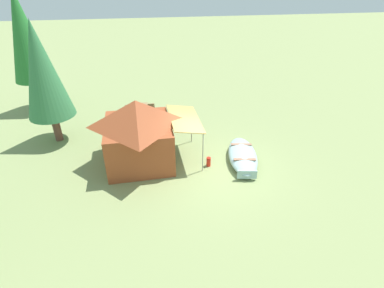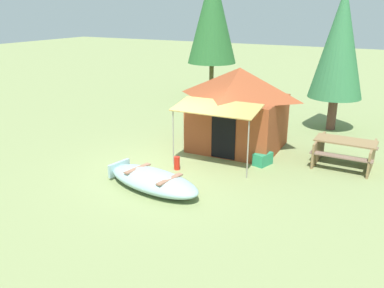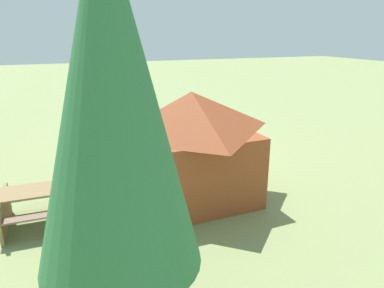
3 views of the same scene
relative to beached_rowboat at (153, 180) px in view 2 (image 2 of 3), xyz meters
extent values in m
plane|color=#839059|center=(-0.35, 1.33, -0.24)|extent=(80.00, 80.00, 0.00)
ellipsoid|color=#98BBBD|center=(0.01, 0.00, -0.01)|extent=(2.94, 1.60, 0.46)
ellipsoid|color=#354142|center=(0.01, 0.00, 0.03)|extent=(2.70, 1.42, 0.17)
cube|color=#95654E|center=(0.56, -0.10, 0.18)|extent=(0.29, 0.86, 0.04)
cube|color=#95654E|center=(-0.53, 0.10, 0.18)|extent=(0.29, 0.86, 0.04)
cube|color=#98BBBD|center=(-1.25, 0.23, 0.01)|extent=(0.21, 0.72, 0.35)
cube|color=#974424|center=(0.65, 4.03, 0.60)|extent=(2.77, 2.54, 1.69)
pyramid|color=#974424|center=(0.65, 4.03, 1.91)|extent=(2.99, 2.75, 0.93)
cube|color=black|center=(0.68, 2.79, 0.47)|extent=(0.76, 0.05, 1.35)
cube|color=tan|center=(0.70, 2.23, 1.49)|extent=(2.46, 1.21, 0.21)
cylinder|color=gray|center=(1.85, 1.78, 0.56)|extent=(0.04, 0.04, 1.60)
cylinder|color=gray|center=(-0.41, 1.71, 0.56)|extent=(0.04, 0.04, 1.60)
cube|color=olive|center=(3.99, 4.00, 0.51)|extent=(1.69, 0.80, 0.04)
cube|color=#7E6251|center=(4.00, 4.61, 0.23)|extent=(1.68, 0.28, 0.04)
cube|color=#7E6251|center=(3.99, 3.39, 0.23)|extent=(1.68, 0.28, 0.04)
cube|color=olive|center=(4.73, 3.99, 0.13)|extent=(0.08, 1.48, 0.73)
cube|color=olive|center=(3.25, 4.01, 0.13)|extent=(0.08, 1.48, 0.73)
cube|color=#2A9162|center=(1.90, 2.94, -0.06)|extent=(0.49, 0.64, 0.36)
cylinder|color=red|center=(-0.13, 1.42, -0.05)|extent=(0.22, 0.22, 0.38)
cylinder|color=#494424|center=(-3.48, 10.59, 0.64)|extent=(0.22, 0.22, 1.76)
cone|color=#2A642E|center=(-3.48, 10.59, 3.78)|extent=(2.38, 2.38, 4.53)
cylinder|color=brown|center=(2.96, 7.66, 0.37)|extent=(0.33, 0.33, 1.23)
cone|color=#347746|center=(2.96, 7.66, 2.95)|extent=(1.92, 1.92, 3.92)
camera|label=1|loc=(-9.63, 3.60, 6.54)|focal=28.09mm
camera|label=2|loc=(5.36, -7.83, 4.17)|focal=38.00mm
camera|label=3|loc=(3.51, 11.40, 3.64)|focal=33.06mm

